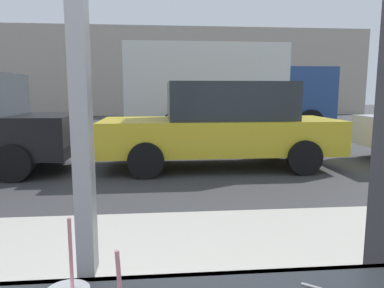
# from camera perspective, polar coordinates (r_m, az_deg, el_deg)

# --- Properties ---
(ground_plane) EXTENTS (60.00, 60.00, 0.00)m
(ground_plane) POSITION_cam_1_polar(r_m,az_deg,el_deg) (9.09, -6.70, -1.26)
(ground_plane) COLOR #38383A
(sidewalk_strip) EXTENTS (16.00, 2.80, 0.14)m
(sidewalk_strip) POSITION_cam_1_polar(r_m,az_deg,el_deg) (2.95, -9.56, -21.12)
(sidewalk_strip) COLOR #B2ADA3
(sidewalk_strip) RESTS_ON ground
(building_facade_far) EXTENTS (28.00, 1.20, 5.52)m
(building_facade_far) POSITION_cam_1_polar(r_m,az_deg,el_deg) (23.45, -6.05, 11.39)
(building_facade_far) COLOR #A89E8E
(building_facade_far) RESTS_ON ground
(parked_car_yellow) EXTENTS (4.62, 1.92, 1.70)m
(parked_car_yellow) POSITION_cam_1_polar(r_m,az_deg,el_deg) (7.19, 4.80, 3.12)
(parked_car_yellow) COLOR gold
(parked_car_yellow) RESTS_ON ground
(box_truck) EXTENTS (7.26, 2.44, 3.12)m
(box_truck) POSITION_cam_1_polar(r_m,az_deg,el_deg) (13.08, 4.94, 9.11)
(box_truck) COLOR silver
(box_truck) RESTS_ON ground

